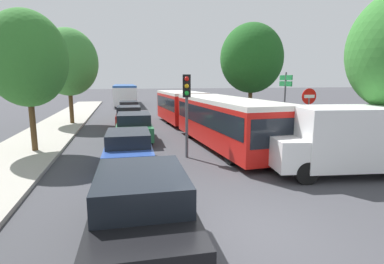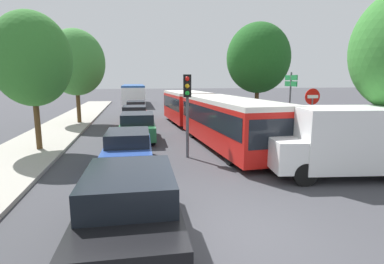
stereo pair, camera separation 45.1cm
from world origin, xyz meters
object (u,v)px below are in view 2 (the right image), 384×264
(queued_car_red, at_px, (135,116))
(traffic_light, at_px, (187,97))
(city_bus_rear, at_px, (134,93))
(queued_car_tan, at_px, (136,109))
(queued_car_green, at_px, (138,126))
(white_van, at_px, (350,140))
(direction_sign_post, at_px, (290,91))
(no_entry_sign, at_px, (312,110))
(tree_left_mid, at_px, (32,59))
(queued_car_blue, at_px, (128,148))
(articulated_bus, at_px, (207,112))
(tree_left_far, at_px, (76,63))
(tree_right_mid, at_px, (259,60))
(queued_car_black, at_px, (130,206))

(queued_car_red, xyz_separation_m, traffic_light, (2.10, -9.29, 1.80))
(city_bus_rear, xyz_separation_m, queued_car_tan, (0.20, -12.77, -0.76))
(queued_car_green, bearing_deg, queued_car_tan, 1.43)
(city_bus_rear, height_order, queued_car_red, city_bus_rear)
(white_van, distance_m, direction_sign_post, 7.48)
(white_van, bearing_deg, no_entry_sign, -93.10)
(queued_car_red, height_order, queued_car_tan, queued_car_red)
(city_bus_rear, height_order, tree_left_mid, tree_left_mid)
(tree_left_mid, bearing_deg, queued_car_red, 59.06)
(queued_car_blue, relative_size, white_van, 0.76)
(articulated_bus, height_order, queued_car_red, articulated_bus)
(articulated_bus, xyz_separation_m, direction_sign_post, (4.59, -1.10, 1.21))
(tree_left_far, relative_size, tree_right_mid, 0.91)
(queued_car_blue, distance_m, queued_car_red, 10.12)
(articulated_bus, xyz_separation_m, white_van, (2.87, -8.27, -0.10))
(queued_car_black, relative_size, queued_car_tan, 1.10)
(direction_sign_post, bearing_deg, queued_car_red, -29.74)
(queued_car_black, relative_size, white_van, 0.83)
(no_entry_sign, bearing_deg, queued_car_black, -51.76)
(queued_car_tan, xyz_separation_m, no_entry_sign, (7.43, -14.70, 1.19))
(queued_car_red, distance_m, traffic_light, 9.69)
(queued_car_black, distance_m, traffic_light, 6.84)
(traffic_light, xyz_separation_m, no_entry_sign, (5.48, -0.12, -0.62))
(tree_left_far, bearing_deg, tree_left_mid, -92.00)
(queued_car_red, bearing_deg, queued_car_blue, 179.98)
(queued_car_green, bearing_deg, direction_sign_post, -90.35)
(queued_car_black, xyz_separation_m, queued_car_red, (0.15, 15.51, -0.05))
(queued_car_tan, distance_m, tree_right_mid, 11.06)
(articulated_bus, height_order, tree_left_far, tree_left_far)
(queued_car_black, distance_m, no_entry_sign, 9.92)
(no_entry_sign, distance_m, tree_left_mid, 12.24)
(direction_sign_post, bearing_deg, traffic_light, 32.44)
(queued_car_blue, bearing_deg, white_van, -107.92)
(tree_right_mid, bearing_deg, city_bus_rear, 117.72)
(queued_car_green, distance_m, queued_car_red, 5.23)
(queued_car_red, relative_size, queued_car_tan, 1.03)
(city_bus_rear, distance_m, queued_car_tan, 12.80)
(tree_right_mid, bearing_deg, tree_left_far, 175.54)
(queued_car_blue, bearing_deg, queued_car_red, -0.02)
(articulated_bus, relative_size, tree_left_far, 2.37)
(city_bus_rear, bearing_deg, white_van, -166.91)
(white_van, relative_size, no_entry_sign, 1.85)
(queued_car_red, height_order, no_entry_sign, no_entry_sign)
(queued_car_blue, bearing_deg, articulated_bus, -35.92)
(queued_car_red, relative_size, tree_left_far, 0.60)
(queued_car_black, relative_size, queued_car_green, 1.01)
(traffic_light, height_order, tree_left_mid, tree_left_mid)
(queued_car_red, height_order, tree_right_mid, tree_right_mid)
(city_bus_rear, xyz_separation_m, tree_right_mid, (9.29, -17.68, 3.19))
(articulated_bus, bearing_deg, no_entry_sign, 31.09)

